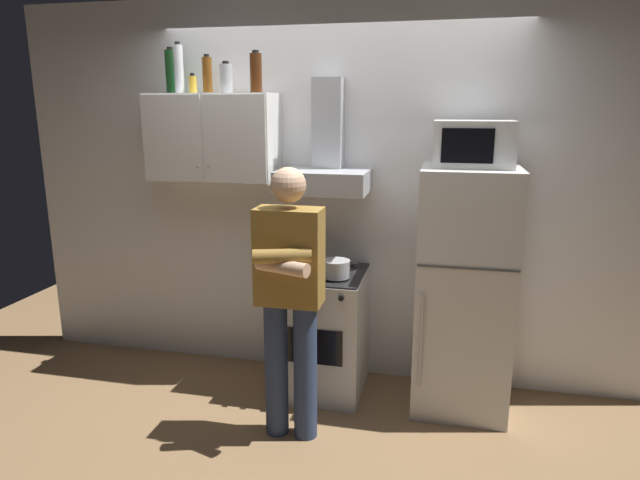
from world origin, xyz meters
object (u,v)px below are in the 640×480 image
upper_cabinet (213,138)px  bottle_canister_steel (226,78)px  refrigerator (464,291)px  bottle_spice_jar (193,84)px  person_standing (289,295)px  range_hood (325,162)px  bottle_rum_dark (256,73)px  stove_oven (321,331)px  microwave (473,144)px  cooking_pot (336,269)px  bottle_vodka_clear (179,69)px  bottle_wine_green (171,71)px  bottle_beer_brown (207,75)px

upper_cabinet → bottle_canister_steel: 0.42m
upper_cabinet → bottle_canister_steel: bearing=-10.6°
refrigerator → bottle_spice_jar: 2.29m
upper_cabinet → person_standing: (0.75, -0.73, -0.85)m
refrigerator → person_standing: person_standing is taller
range_hood → bottle_rum_dark: 0.75m
stove_oven → microwave: microwave is taller
range_hood → cooking_pot: 0.72m
refrigerator → bottle_spice_jar: (-1.87, 0.11, 1.31)m
microwave → bottle_vodka_clear: (-1.97, 0.08, 0.47)m
bottle_wine_green → bottle_beer_brown: size_ratio=1.20×
stove_oven → cooking_pot: bearing=-42.5°
stove_oven → range_hood: (0.00, 0.13, 1.16)m
bottle_canister_steel → bottle_vodka_clear: size_ratio=0.61×
refrigerator → bottle_vodka_clear: size_ratio=4.76×
bottle_spice_jar → bottle_rum_dark: bottle_rum_dark is taller
upper_cabinet → bottle_beer_brown: 0.43m
bottle_wine_green → bottle_vodka_clear: bearing=-34.6°
stove_oven → bottle_canister_steel: bottle_canister_steel is taller
range_hood → bottle_beer_brown: bottle_beer_brown is taller
refrigerator → bottle_canister_steel: bearing=176.4°
range_hood → cooking_pot: size_ratio=2.69×
bottle_spice_jar → bottle_wine_green: (-0.18, 0.05, 0.09)m
refrigerator → bottle_wine_green: bottle_wine_green is taller
upper_cabinet → refrigerator: 2.00m
bottle_canister_steel → bottle_wine_green: bearing=172.4°
upper_cabinet → bottle_canister_steel: bottle_canister_steel is taller
person_standing → bottle_vodka_clear: size_ratio=4.88×
bottle_beer_brown → bottle_vodka_clear: (-0.18, -0.07, 0.04)m
bottle_canister_steel → bottle_vodka_clear: bottle_vodka_clear is taller
person_standing → bottle_wine_green: (-1.06, 0.77, 1.30)m
bottle_rum_dark → upper_cabinet: bearing=-179.7°
bottle_wine_green → bottle_canister_steel: size_ratio=1.50×
stove_oven → bottle_rum_dark: bottle_rum_dark is taller
stove_oven → refrigerator: size_ratio=0.55×
person_standing → cooking_pot: (0.18, 0.49, 0.03)m
refrigerator → bottle_spice_jar: size_ratio=12.05×
microwave → bottle_wine_green: (-2.06, 0.14, 0.46)m
range_hood → bottle_beer_brown: bearing=177.1°
bottle_wine_green → bottle_beer_brown: bottle_wine_green is taller
bottle_rum_dark → cooking_pot: bearing=-22.1°
bottle_beer_brown → range_hood: bearing=-2.9°
stove_oven → bottle_wine_green: (-1.11, 0.16, 1.77)m
bottle_beer_brown → bottle_vodka_clear: bearing=-158.6°
microwave → bottle_canister_steel: bottle_canister_steel is taller
stove_oven → cooking_pot: size_ratio=3.13×
upper_cabinet → cooking_pot: 1.26m
person_standing → bottle_beer_brown: bearing=135.6°
microwave → refrigerator: bearing=-89.1°
upper_cabinet → range_hood: size_ratio=1.20×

